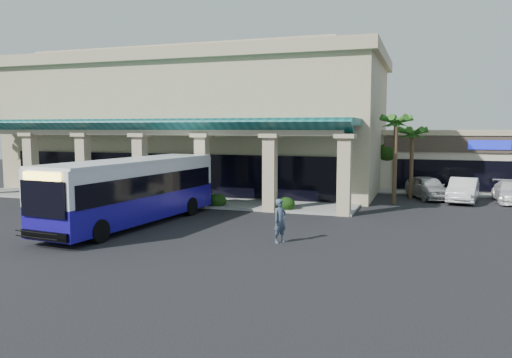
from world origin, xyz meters
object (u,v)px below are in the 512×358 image
(transit_bus, at_px, (133,192))
(car_silver, at_px, (428,187))
(car_red, at_px, (511,192))
(pedestrian, at_px, (280,221))
(car_white, at_px, (463,190))

(transit_bus, distance_m, car_silver, 21.17)
(car_silver, height_order, car_red, car_silver)
(car_silver, bearing_deg, pedestrian, -132.58)
(car_white, relative_size, car_red, 1.02)
(transit_bus, height_order, pedestrian, transit_bus)
(pedestrian, relative_size, car_silver, 0.40)
(car_red, bearing_deg, pedestrian, -126.40)
(pedestrian, bearing_deg, car_red, -5.77)
(transit_bus, distance_m, car_red, 25.15)
(transit_bus, xyz_separation_m, car_red, (20.14, 15.03, -1.01))
(pedestrian, distance_m, car_red, 20.27)
(car_silver, distance_m, car_red, 5.38)
(car_white, distance_m, car_red, 3.17)
(pedestrian, xyz_separation_m, car_red, (11.68, 16.56, -0.26))
(car_red, bearing_deg, car_silver, 177.42)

